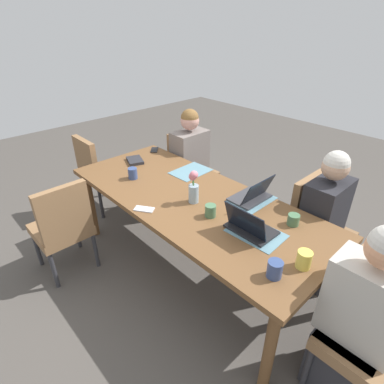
{
  "coord_description": "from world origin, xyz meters",
  "views": [
    {
      "loc": [
        -1.57,
        1.47,
        2.03
      ],
      "look_at": [
        0.0,
        0.0,
        0.81
      ],
      "focal_mm": 28.9,
      "sensor_mm": 36.0,
      "label": 1
    }
  ],
  "objects_px": {
    "laptop_head_left_left_mid": "(249,227)",
    "coffee_mug_near_right": "(133,173)",
    "book_red_cover": "(135,160)",
    "coffee_mug_centre_right": "(293,220)",
    "chair_head_left_left_mid": "(372,327)",
    "chair_near_left_far": "(189,166)",
    "chair_far_right_near": "(63,225)",
    "chair_near_left_near": "(315,223)",
    "person_near_left_far": "(190,167)",
    "coffee_mug_centre_left": "(275,269)",
    "chair_head_right_right_mid": "(98,170)",
    "person_head_left_left_mid": "(357,325)",
    "flower_vase": "(194,186)",
    "coffee_mug_far_left": "(304,260)",
    "phone_silver": "(144,209)",
    "dining_table": "(192,205)",
    "phone_black": "(154,150)",
    "laptop_near_left_near": "(252,195)",
    "coffee_mug_near_left": "(210,211)",
    "person_near_left_near": "(320,227)"
  },
  "relations": [
    {
      "from": "person_near_left_far",
      "to": "chair_head_left_left_mid",
      "type": "bearing_deg",
      "value": 163.59
    },
    {
      "from": "person_near_left_far",
      "to": "chair_far_right_near",
      "type": "height_order",
      "value": "person_near_left_far"
    },
    {
      "from": "person_head_left_left_mid",
      "to": "person_near_left_far",
      "type": "bearing_deg",
      "value": -18.62
    },
    {
      "from": "chair_head_left_left_mid",
      "to": "coffee_mug_centre_right",
      "type": "xyz_separation_m",
      "value": [
        0.68,
        -0.21,
        0.3
      ]
    },
    {
      "from": "dining_table",
      "to": "phone_black",
      "type": "height_order",
      "value": "phone_black"
    },
    {
      "from": "person_head_left_left_mid",
      "to": "flower_vase",
      "type": "height_order",
      "value": "person_head_left_left_mid"
    },
    {
      "from": "coffee_mug_centre_left",
      "to": "person_head_left_left_mid",
      "type": "bearing_deg",
      "value": -150.5
    },
    {
      "from": "chair_far_right_near",
      "to": "coffee_mug_near_left",
      "type": "height_order",
      "value": "chair_far_right_near"
    },
    {
      "from": "book_red_cover",
      "to": "coffee_mug_centre_right",
      "type": "bearing_deg",
      "value": -152.58
    },
    {
      "from": "coffee_mug_centre_right",
      "to": "phone_silver",
      "type": "height_order",
      "value": "coffee_mug_centre_right"
    },
    {
      "from": "dining_table",
      "to": "book_red_cover",
      "type": "relative_size",
      "value": 11.59
    },
    {
      "from": "chair_near_left_near",
      "to": "coffee_mug_near_right",
      "type": "distance_m",
      "value": 1.64
    },
    {
      "from": "person_near_left_far",
      "to": "chair_head_right_right_mid",
      "type": "relative_size",
      "value": 1.33
    },
    {
      "from": "chair_head_right_right_mid",
      "to": "coffee_mug_centre_left",
      "type": "relative_size",
      "value": 8.64
    },
    {
      "from": "person_near_left_far",
      "to": "flower_vase",
      "type": "relative_size",
      "value": 4.44
    },
    {
      "from": "chair_near_left_far",
      "to": "chair_far_right_near",
      "type": "bearing_deg",
      "value": 95.15
    },
    {
      "from": "chair_head_left_left_mid",
      "to": "laptop_head_left_left_mid",
      "type": "xyz_separation_m",
      "value": [
        0.83,
        0.09,
        0.3
      ]
    },
    {
      "from": "laptop_head_left_left_mid",
      "to": "phone_silver",
      "type": "xyz_separation_m",
      "value": [
        0.72,
        0.36,
        -0.04
      ]
    },
    {
      "from": "laptop_head_left_left_mid",
      "to": "laptop_near_left_near",
      "type": "relative_size",
      "value": 1.0
    },
    {
      "from": "chair_head_right_right_mid",
      "to": "coffee_mug_centre_left",
      "type": "distance_m",
      "value": 2.47
    },
    {
      "from": "chair_near_left_near",
      "to": "coffee_mug_far_left",
      "type": "height_order",
      "value": "chair_near_left_near"
    },
    {
      "from": "chair_near_left_far",
      "to": "phone_silver",
      "type": "distance_m",
      "value": 1.41
    },
    {
      "from": "person_near_left_near",
      "to": "coffee_mug_centre_right",
      "type": "bearing_deg",
      "value": 85.97
    },
    {
      "from": "laptop_head_left_left_mid",
      "to": "chair_near_left_far",
      "type": "bearing_deg",
      "value": -28.62
    },
    {
      "from": "person_near_left_far",
      "to": "phone_silver",
      "type": "height_order",
      "value": "person_near_left_far"
    },
    {
      "from": "coffee_mug_near_right",
      "to": "coffee_mug_centre_right",
      "type": "height_order",
      "value": "coffee_mug_near_right"
    },
    {
      "from": "person_head_left_left_mid",
      "to": "coffee_mug_far_left",
      "type": "distance_m",
      "value": 0.45
    },
    {
      "from": "chair_far_right_near",
      "to": "book_red_cover",
      "type": "height_order",
      "value": "chair_far_right_near"
    },
    {
      "from": "dining_table",
      "to": "chair_head_left_left_mid",
      "type": "relative_size",
      "value": 2.58
    },
    {
      "from": "flower_vase",
      "to": "chair_near_left_near",
      "type": "bearing_deg",
      "value": -129.31
    },
    {
      "from": "chair_head_right_right_mid",
      "to": "laptop_near_left_near",
      "type": "distance_m",
      "value": 1.91
    },
    {
      "from": "person_near_left_far",
      "to": "chair_far_right_near",
      "type": "xyz_separation_m",
      "value": [
        -0.07,
        1.53,
        -0.03
      ]
    },
    {
      "from": "dining_table",
      "to": "coffee_mug_centre_left",
      "type": "relative_size",
      "value": 22.27
    },
    {
      "from": "chair_near_left_near",
      "to": "flower_vase",
      "type": "bearing_deg",
      "value": 50.69
    },
    {
      "from": "person_near_left_near",
      "to": "chair_head_left_left_mid",
      "type": "bearing_deg",
      "value": 134.81
    },
    {
      "from": "coffee_mug_far_left",
      "to": "phone_silver",
      "type": "relative_size",
      "value": 0.73
    },
    {
      "from": "chair_head_left_left_mid",
      "to": "dining_table",
      "type": "bearing_deg",
      "value": 2.18
    },
    {
      "from": "coffee_mug_near_left",
      "to": "chair_far_right_near",
      "type": "bearing_deg",
      "value": 35.51
    },
    {
      "from": "person_head_left_left_mid",
      "to": "coffee_mug_far_left",
      "type": "xyz_separation_m",
      "value": [
        0.35,
        0.05,
        0.28
      ]
    },
    {
      "from": "coffee_mug_far_left",
      "to": "chair_near_left_far",
      "type": "bearing_deg",
      "value": -23.98
    },
    {
      "from": "dining_table",
      "to": "phone_black",
      "type": "bearing_deg",
      "value": -20.99
    },
    {
      "from": "coffee_mug_near_right",
      "to": "person_head_left_left_mid",
      "type": "bearing_deg",
      "value": -176.0
    },
    {
      "from": "laptop_head_left_left_mid",
      "to": "coffee_mug_near_right",
      "type": "relative_size",
      "value": 3.18
    },
    {
      "from": "chair_near_left_far",
      "to": "book_red_cover",
      "type": "bearing_deg",
      "value": 87.19
    },
    {
      "from": "person_near_left_far",
      "to": "person_near_left_near",
      "type": "bearing_deg",
      "value": 179.74
    },
    {
      "from": "chair_far_right_near",
      "to": "coffee_mug_far_left",
      "type": "xyz_separation_m",
      "value": [
        -1.75,
        -0.74,
        0.31
      ]
    },
    {
      "from": "laptop_head_left_left_mid",
      "to": "laptop_near_left_near",
      "type": "xyz_separation_m",
      "value": [
        0.25,
        -0.35,
        -0.0
      ]
    },
    {
      "from": "coffee_mug_centre_right",
      "to": "coffee_mug_centre_left",
      "type": "bearing_deg",
      "value": 110.55
    },
    {
      "from": "chair_head_left_left_mid",
      "to": "coffee_mug_centre_right",
      "type": "height_order",
      "value": "chair_head_left_left_mid"
    },
    {
      "from": "coffee_mug_centre_right",
      "to": "phone_silver",
      "type": "distance_m",
      "value": 1.09
    }
  ]
}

